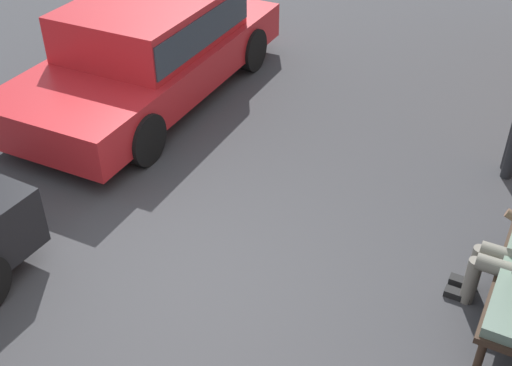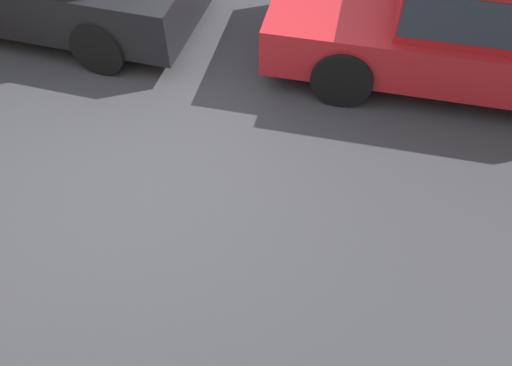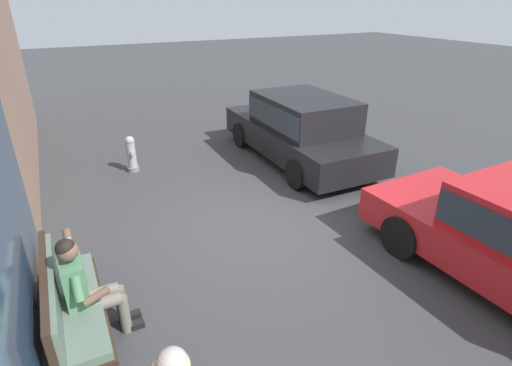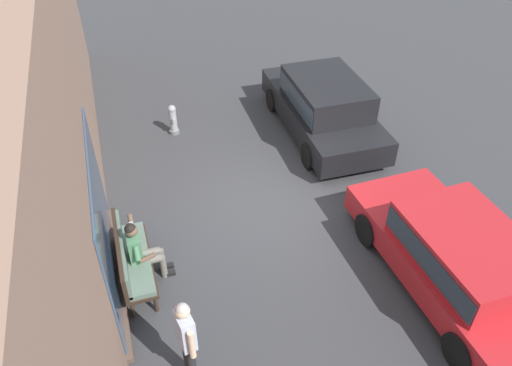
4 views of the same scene
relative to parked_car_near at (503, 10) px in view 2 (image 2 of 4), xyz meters
name	(u,v)px [view 2 (image 2 of 4)]	position (x,y,z in m)	size (l,w,h in m)	color
ground_plane	(135,180)	(3.17, 2.51, -0.76)	(60.00, 60.00, 0.00)	#38383A
parked_car_near	(503,10)	(0.00, 0.00, 0.00)	(4.63, 2.08, 1.38)	red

